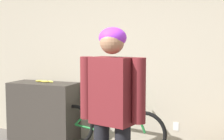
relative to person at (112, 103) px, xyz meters
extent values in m
cube|color=#B7AD99|center=(-0.26, 1.84, 0.29)|extent=(8.00, 0.06, 2.60)
cube|color=white|center=(0.29, 1.80, -0.66)|extent=(0.08, 0.01, 0.12)
cube|color=#38332D|center=(-1.76, 1.55, -0.55)|extent=(1.07, 0.48, 0.92)
cube|color=maroon|center=(0.00, 0.00, 0.11)|extent=(0.42, 0.31, 0.61)
cylinder|color=maroon|center=(-0.25, 0.00, 0.13)|extent=(0.12, 0.12, 0.58)
cylinder|color=maroon|center=(0.25, 0.00, 0.13)|extent=(0.12, 0.12, 0.58)
sphere|color=#A37556|center=(0.00, 0.00, 0.55)|extent=(0.22, 0.22, 0.22)
ellipsoid|color=purple|center=(0.00, 0.02, 0.59)|extent=(0.25, 0.23, 0.19)
torus|color=black|center=(-1.17, 1.51, -0.70)|extent=(0.62, 0.08, 0.62)
torus|color=black|center=(-0.08, 1.47, -0.70)|extent=(0.62, 0.08, 0.62)
cylinder|color=#237A38|center=(-0.97, 1.50, -0.72)|extent=(0.42, 0.05, 0.08)
cylinder|color=#237A38|center=(-1.02, 1.50, -0.54)|extent=(0.33, 0.05, 0.35)
cylinder|color=#237A38|center=(-0.81, 1.49, -0.56)|extent=(0.14, 0.04, 0.38)
cylinder|color=#237A38|center=(-0.48, 1.48, -0.57)|extent=(0.57, 0.06, 0.39)
cylinder|color=#237A38|center=(-0.54, 1.48, -0.38)|extent=(0.66, 0.06, 0.05)
cylinder|color=#237A38|center=(-0.14, 1.47, -0.55)|extent=(0.16, 0.04, 0.32)
cylinder|color=#237A38|center=(-0.19, 1.47, -0.36)|extent=(0.07, 0.04, 0.08)
cylinder|color=#237A38|center=(-0.17, 1.47, -0.33)|extent=(0.04, 0.46, 0.02)
ellipsoid|color=black|center=(-0.87, 1.50, -0.36)|extent=(0.22, 0.09, 0.05)
ellipsoid|color=#EAD64C|center=(-1.75, 1.58, -0.07)|extent=(0.16, 0.04, 0.04)
ellipsoid|color=#EAD64C|center=(-1.86, 1.60, -0.07)|extent=(0.14, 0.09, 0.03)
ellipsoid|color=#EAD64C|center=(-1.65, 1.60, -0.07)|extent=(0.14, 0.09, 0.03)
sphere|color=brown|center=(-1.91, 1.61, -0.07)|extent=(0.02, 0.02, 0.02)
camera|label=1|loc=(1.00, -2.61, 0.56)|focal=50.00mm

